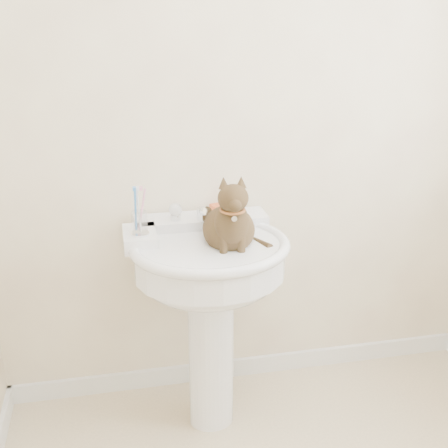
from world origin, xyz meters
TOP-DOWN VIEW (x-y plane):
  - wall_back at (0.00, 1.10)m, footprint 2.20×0.00m
  - baseboard_back at (0.00, 1.09)m, footprint 2.20×0.02m
  - pedestal_sink at (-0.22, 0.81)m, footprint 0.63×0.62m
  - faucet at (-0.22, 0.96)m, footprint 0.28×0.12m
  - soap_bar at (-0.13, 1.05)m, footprint 0.10×0.08m
  - toothbrush_cup at (-0.48, 0.85)m, footprint 0.07×0.07m
  - cat at (-0.15, 0.78)m, footprint 0.22×0.27m

SIDE VIEW (x-z plane):
  - baseboard_back at x=0.00m, z-range 0.00..0.09m
  - pedestal_sink at x=-0.22m, z-range 0.25..1.12m
  - soap_bar at x=-0.13m, z-range 0.87..0.90m
  - cat at x=-0.15m, z-range 0.71..1.11m
  - faucet at x=-0.22m, z-range 0.84..0.98m
  - toothbrush_cup at x=-0.48m, z-range 0.83..1.01m
  - wall_back at x=0.00m, z-range 0.00..2.50m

